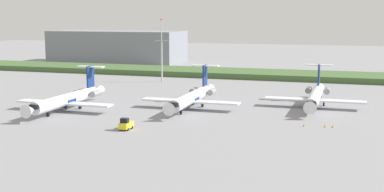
{
  "coord_description": "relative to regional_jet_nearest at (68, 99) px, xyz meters",
  "views": [
    {
      "loc": [
        34.06,
        -97.09,
        20.96
      ],
      "look_at": [
        0.0,
        9.97,
        3.0
      ],
      "focal_mm": 46.93,
      "sensor_mm": 36.0,
      "label": 1
    }
  ],
  "objects": [
    {
      "name": "ground_plane",
      "position": [
        26.23,
        29.61,
        -2.54
      ],
      "size": [
        500.0,
        500.0,
        0.0
      ],
      "primitive_type": "plane",
      "color": "gray"
    },
    {
      "name": "regional_jet_third",
      "position": [
        52.74,
        21.01,
        0.0
      ],
      "size": [
        22.81,
        31.0,
        9.0
      ],
      "color": "silver",
      "rests_on": "ground"
    },
    {
      "name": "safety_cone_rear_marker",
      "position": [
        57.59,
        -0.7,
        -2.26
      ],
      "size": [
        0.44,
        0.44,
        0.55
      ],
      "primitive_type": "cone",
      "color": "orange",
      "rests_on": "ground"
    },
    {
      "name": "regional_jet_second",
      "position": [
        25.89,
        10.83,
        0.0
      ],
      "size": [
        22.81,
        31.0,
        9.0
      ],
      "color": "silver",
      "rests_on": "ground"
    },
    {
      "name": "baggage_tug",
      "position": [
        20.83,
        -14.21,
        -1.53
      ],
      "size": [
        1.72,
        3.2,
        2.3
      ],
      "color": "yellow",
      "rests_on": "ground"
    },
    {
      "name": "antenna_mast",
      "position": [
        2.43,
        52.4,
        5.87
      ],
      "size": [
        4.4,
        0.5,
        20.13
      ],
      "color": "#B2B2B7",
      "rests_on": "ground"
    },
    {
      "name": "safety_cone_front_marker",
      "position": [
        52.28,
        -1.34,
        -2.26
      ],
      "size": [
        0.44,
        0.44,
        0.55
      ],
      "primitive_type": "cone",
      "color": "orange",
      "rests_on": "ground"
    },
    {
      "name": "safety_cone_mid_marker",
      "position": [
        56.16,
        -0.81,
        -2.26
      ],
      "size": [
        0.44,
        0.44,
        0.55
      ],
      "primitive_type": "cone",
      "color": "orange",
      "rests_on": "ground"
    },
    {
      "name": "grass_berm",
      "position": [
        26.23,
        74.91,
        -1.57
      ],
      "size": [
        320.0,
        20.0,
        1.93
      ],
      "primitive_type": "cube",
      "color": "#426033",
      "rests_on": "ground"
    },
    {
      "name": "distant_hangar",
      "position": [
        -41.11,
        109.35,
        4.62
      ],
      "size": [
        59.25,
        24.44,
        14.32
      ],
      "primitive_type": "cube",
      "color": "gray",
      "rests_on": "ground"
    },
    {
      "name": "regional_jet_nearest",
      "position": [
        0.0,
        0.0,
        0.0
      ],
      "size": [
        22.81,
        31.0,
        9.0
      ],
      "color": "silver",
      "rests_on": "ground"
    }
  ]
}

